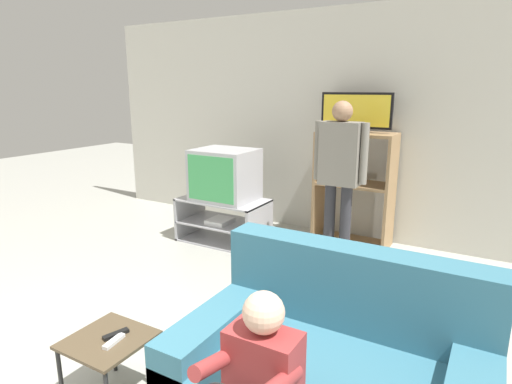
{
  "coord_description": "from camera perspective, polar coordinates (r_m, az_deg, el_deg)",
  "views": [
    {
      "loc": [
        1.78,
        -0.66,
        1.73
      ],
      "look_at": [
        0.09,
        2.27,
        0.9
      ],
      "focal_mm": 30.0,
      "sensor_mm": 36.0,
      "label": 1
    }
  ],
  "objects": [
    {
      "name": "remote_control_white",
      "position": [
        2.56,
        -18.42,
        -18.36
      ],
      "size": [
        0.05,
        0.15,
        0.02
      ],
      "primitive_type": "cube",
      "rotation": [
        0.0,
        0.0,
        0.13
      ],
      "color": "silver",
      "rests_on": "snack_table"
    },
    {
      "name": "television_flat",
      "position": [
        4.76,
        13.18,
        10.15
      ],
      "size": [
        0.77,
        0.2,
        0.42
      ],
      "color": "black",
      "rests_on": "media_shelf"
    },
    {
      "name": "couch",
      "position": [
        2.36,
        9.92,
        -23.71
      ],
      "size": [
        1.46,
        0.94,
        0.9
      ],
      "color": "teal",
      "rests_on": "ground_plane"
    },
    {
      "name": "television_main",
      "position": [
        4.78,
        -4.18,
        2.32
      ],
      "size": [
        0.66,
        0.56,
        0.57
      ],
      "color": "#B2B2B7",
      "rests_on": "tv_stand"
    },
    {
      "name": "wall_back",
      "position": [
        5.15,
        9.8,
        8.8
      ],
      "size": [
        6.4,
        0.06,
        2.6
      ],
      "color": "beige",
      "rests_on": "ground_plane"
    },
    {
      "name": "media_shelf",
      "position": [
        4.85,
        12.92,
        0.47
      ],
      "size": [
        0.83,
        0.42,
        1.26
      ],
      "color": "#9E7A51",
      "rests_on": "ground_plane"
    },
    {
      "name": "snack_table",
      "position": [
        2.64,
        -19.05,
        -18.88
      ],
      "size": [
        0.42,
        0.42,
        0.39
      ],
      "color": "brown",
      "rests_on": "ground_plane"
    },
    {
      "name": "person_standing_adult",
      "position": [
        4.21,
        11.11,
        3.22
      ],
      "size": [
        0.53,
        0.2,
        1.61
      ],
      "color": "#2D2D33",
      "rests_on": "ground_plane"
    },
    {
      "name": "folding_stool",
      "position": [
        3.52,
        3.34,
        -7.38
      ],
      "size": [
        0.38,
        0.4,
        0.57
      ],
      "color": "#99999E",
      "rests_on": "ground_plane"
    },
    {
      "name": "tv_stand",
      "position": [
        4.92,
        -4.4,
        -3.83
      ],
      "size": [
        0.99,
        0.56,
        0.5
      ],
      "color": "#A8A8AD",
      "rests_on": "ground_plane"
    },
    {
      "name": "remote_control_black",
      "position": [
        2.62,
        -18.18,
        -17.57
      ],
      "size": [
        0.08,
        0.15,
        0.02
      ],
      "primitive_type": "cube",
      "rotation": [
        0.0,
        0.0,
        -0.32
      ],
      "color": "black",
      "rests_on": "snack_table"
    }
  ]
}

